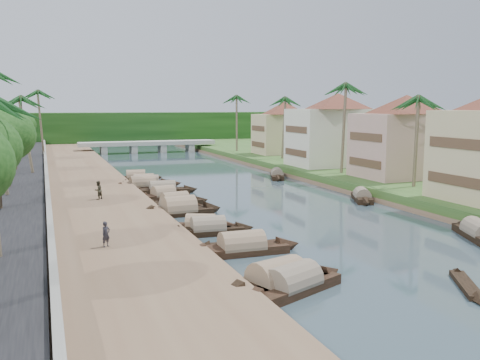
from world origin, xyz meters
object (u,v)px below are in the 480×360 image
object	(u,v)px
sampan_1	(277,282)
sampan_0	(293,285)
person_near	(106,234)
bridge	(148,144)

from	to	relation	value
sampan_1	sampan_0	bearing A→B (deg)	-72.68
sampan_0	sampan_1	xyz separation A→B (m)	(-0.54, 0.76, 0.01)
person_near	sampan_0	bearing A→B (deg)	-82.55
bridge	sampan_0	xyz separation A→B (m)	(-8.66, -86.80, -1.31)
person_near	sampan_1	bearing A→B (deg)	-82.11
person_near	bridge	bearing A→B (deg)	44.25
bridge	sampan_1	bearing A→B (deg)	-96.10
sampan_0	sampan_1	bearing A→B (deg)	100.83
sampan_1	person_near	bearing A→B (deg)	113.43
sampan_0	person_near	world-z (taller)	person_near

